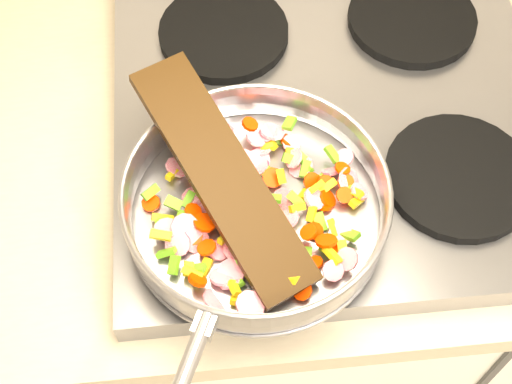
{
  "coord_description": "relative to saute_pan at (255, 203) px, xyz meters",
  "views": [
    {
      "loc": [
        -0.87,
        1.06,
        1.71
      ],
      "look_at": [
        -0.82,
        1.49,
        1.01
      ],
      "focal_mm": 50.0,
      "sensor_mm": 36.0,
      "label": 1
    }
  ],
  "objects": [
    {
      "name": "grate_bl",
      "position": [
        -0.02,
        0.32,
        -0.04
      ],
      "size": [
        0.19,
        0.19,
        0.02
      ],
      "primitive_type": "cylinder",
      "color": "black",
      "rests_on": "cooktop"
    },
    {
      "name": "saute_pan",
      "position": [
        0.0,
        0.0,
        0.0
      ],
      "size": [
        0.36,
        0.5,
        0.06
      ],
      "rotation": [
        0.0,
        0.0,
        -0.42
      ],
      "color": "#9E9EA5",
      "rests_on": "grate_fl"
    },
    {
      "name": "vegetable_heap",
      "position": [
        0.0,
        -0.0,
        -0.01
      ],
      "size": [
        0.29,
        0.28,
        0.05
      ],
      "color": "#FF3100",
      "rests_on": "saute_pan"
    },
    {
      "name": "wooden_spatula",
      "position": [
        -0.04,
        0.03,
        0.03
      ],
      "size": [
        0.21,
        0.32,
        0.09
      ],
      "primitive_type": "cube",
      "rotation": [
        0.0,
        -0.22,
        2.02
      ],
      "color": "black",
      "rests_on": "saute_pan"
    },
    {
      "name": "grate_fr",
      "position": [
        0.26,
        0.04,
        -0.04
      ],
      "size": [
        0.19,
        0.19,
        0.02
      ],
      "primitive_type": "cylinder",
      "color": "black",
      "rests_on": "cooktop"
    },
    {
      "name": "grate_br",
      "position": [
        0.26,
        0.32,
        -0.04
      ],
      "size": [
        0.19,
        0.19,
        0.02
      ],
      "primitive_type": "cylinder",
      "color": "black",
      "rests_on": "cooktop"
    },
    {
      "name": "cooktop",
      "position": [
        0.12,
        0.18,
        -0.07
      ],
      "size": [
        0.6,
        0.6,
        0.04
      ],
      "primitive_type": "cube",
      "color": "#939399",
      "rests_on": "counter_top"
    },
    {
      "name": "grate_fl",
      "position": [
        -0.02,
        0.04,
        -0.04
      ],
      "size": [
        0.19,
        0.19,
        0.02
      ],
      "primitive_type": "cylinder",
      "color": "black",
      "rests_on": "cooktop"
    }
  ]
}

